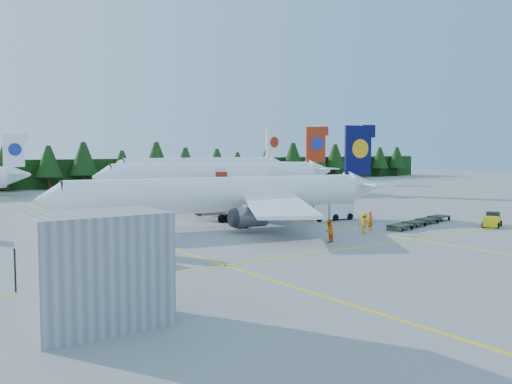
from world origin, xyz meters
TOP-DOWN VIEW (x-y plane):
  - ground at (0.00, 0.00)m, footprint 320.00×320.00m
  - taxi_stripe_a at (-14.00, 20.00)m, footprint 0.25×120.00m
  - taxi_stripe_b at (6.00, 20.00)m, footprint 0.25×120.00m
  - taxi_stripe_cross at (0.00, -6.00)m, footprint 80.00×0.25m
  - treeline_hedge at (0.00, 82.00)m, footprint 220.00×4.00m
  - terminal_building at (-26.00, -14.00)m, footprint 6.00×4.00m
  - airliner_navy at (-4.00, 11.78)m, footprint 36.92×30.10m
  - airliner_red at (14.99, 43.77)m, footprint 41.51×33.84m
  - airliner_far_right at (27.80, 71.94)m, footprint 45.04×6.43m
  - service_truck at (9.57, 8.93)m, footprint 5.49×2.65m
  - baggage_tug at (19.36, -5.16)m, footprint 3.00×2.39m
  - dolly_train at (14.41, 0.02)m, footprint 12.33×4.58m
  - uld_pair at (-18.51, 0.52)m, footprint 5.53×2.25m
  - crew_a at (6.87, 0.16)m, footprint 0.79×0.59m
  - crew_b at (-1.37, -2.73)m, footprint 1.18×1.05m
  - crew_c at (5.06, -0.74)m, footprint 0.73×0.93m

SIDE VIEW (x-z plane):
  - ground at x=0.00m, z-range 0.00..0.00m
  - taxi_stripe_a at x=-14.00m, z-range 0.00..0.01m
  - taxi_stripe_b at x=6.00m, z-range 0.00..0.01m
  - taxi_stripe_cross at x=0.00m, z-range 0.00..0.01m
  - dolly_train at x=14.41m, z-range 0.41..0.56m
  - baggage_tug at x=19.36m, z-range -0.01..1.41m
  - crew_a at x=6.87m, z-range 0.00..1.95m
  - crew_c at x=5.06m, z-range 0.00..1.98m
  - crew_b at x=-1.37m, z-range 0.00..2.01m
  - uld_pair at x=-18.51m, z-range 0.31..2.11m
  - service_truck at x=9.57m, z-range -0.01..2.53m
  - terminal_building at x=-26.00m, z-range 0.00..5.20m
  - treeline_hedge at x=0.00m, z-range 0.00..6.00m
  - airliner_navy at x=-4.00m, z-range -2.16..8.67m
  - airliner_red at x=14.99m, z-range -2.43..9.75m
  - airliner_far_right at x=27.80m, z-range -2.44..10.65m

